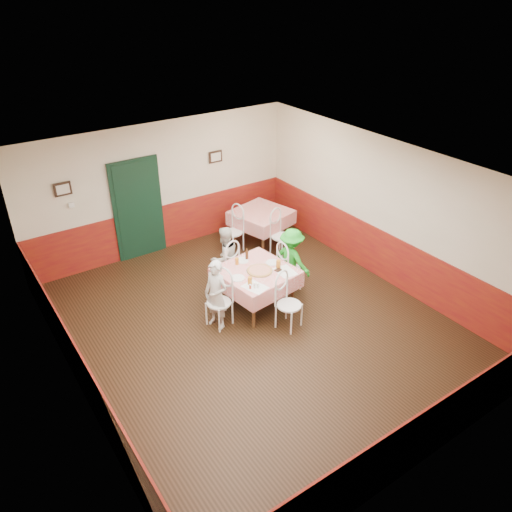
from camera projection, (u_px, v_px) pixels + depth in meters
floor at (255, 325)px, 8.73m from camera, size 7.00×7.00×0.00m
ceiling at (255, 173)px, 7.34m from camera, size 7.00×7.00×0.00m
back_wall at (162, 188)px, 10.54m from camera, size 6.00×0.10×2.80m
front_wall at (433, 385)px, 5.53m from camera, size 6.00×0.10×2.80m
left_wall at (67, 319)px, 6.56m from camera, size 0.10×7.00×2.80m
right_wall at (385, 212)px, 9.50m from camera, size 0.10×7.00×2.80m
wainscot_back at (166, 226)px, 10.98m from camera, size 6.00×0.03×1.00m
wainscot_front at (418, 439)px, 5.98m from camera, size 6.00×0.03×1.00m
wainscot_left at (80, 370)px, 7.02m from camera, size 0.03×7.00×1.00m
wainscot_right at (379, 253)px, 9.94m from camera, size 0.03×7.00×1.00m
door at (138, 210)px, 10.38m from camera, size 0.96×0.06×2.10m
picture_left at (63, 189)px, 9.30m from camera, size 0.32×0.03×0.26m
picture_right at (216, 157)px, 10.92m from camera, size 0.32×0.03×0.26m
thermostat at (72, 205)px, 9.52m from camera, size 0.10×0.03×0.10m
main_table at (256, 288)px, 9.06m from camera, size 1.36×1.36×0.77m
second_table at (261, 227)px, 11.23m from camera, size 1.36×1.36×0.77m
chair_left at (219, 303)px, 8.53m from camera, size 0.51×0.51×0.90m
chair_right at (289, 269)px, 9.51m from camera, size 0.42×0.42×0.90m
chair_far at (227, 267)px, 9.58m from camera, size 0.49×0.49×0.90m
chair_near at (289, 305)px, 8.47m from camera, size 0.53×0.53×0.90m
chair_second_a at (233, 232)px, 10.83m from camera, size 0.51×0.51×0.90m
chair_second_b at (281, 237)px, 10.66m from camera, size 0.51×0.51×0.90m
pizza at (260, 270)px, 8.83m from camera, size 0.50×0.50×0.03m
plate_left at (238, 278)px, 8.63m from camera, size 0.28×0.28×0.01m
plate_right at (273, 263)px, 9.09m from camera, size 0.28×0.28×0.01m
plate_far at (242, 260)px, 9.15m from camera, size 0.28×0.28×0.01m
glass_a at (250, 281)px, 8.44m from camera, size 0.08×0.08×0.14m
glass_b at (278, 264)px, 8.90m from camera, size 0.09×0.09×0.15m
glass_c at (237, 261)px, 9.02m from camera, size 0.08×0.08×0.13m
beer_bottle at (247, 255)px, 9.15m from camera, size 0.06×0.06×0.21m
shaker_a at (255, 286)px, 8.35m from camera, size 0.04×0.04×0.09m
shaker_b at (258, 286)px, 8.35m from camera, size 0.04×0.04×0.09m
shaker_c at (250, 286)px, 8.33m from camera, size 0.04×0.04×0.09m
menu_left at (255, 287)px, 8.39m from camera, size 0.39×0.46×0.00m
menu_right at (285, 271)px, 8.83m from camera, size 0.33×0.42×0.00m
wallet at (278, 270)px, 8.85m from camera, size 0.12×0.10×0.02m
diner_left at (216, 295)px, 8.41m from camera, size 0.44×0.54×1.27m
diner_far at (225, 258)px, 9.52m from camera, size 0.66×0.54×1.26m
diner_right at (291, 260)px, 9.45m from camera, size 0.65×0.90×1.26m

